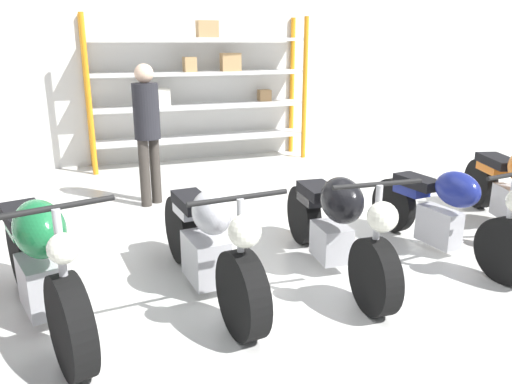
{
  "coord_description": "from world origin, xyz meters",
  "views": [
    {
      "loc": [
        -1.47,
        -3.66,
        1.99
      ],
      "look_at": [
        0.0,
        0.4,
        0.7
      ],
      "focal_mm": 35.0,
      "sensor_mm": 36.0,
      "label": 1
    }
  ],
  "objects_px": {
    "shelving_rack": "(201,87)",
    "person_browsing": "(147,123)",
    "motorcycle_black": "(336,224)",
    "motorcycle_green": "(41,263)",
    "motorcycle_blue": "(447,211)",
    "motorcycle_silver": "(208,244)"
  },
  "relations": [
    {
      "from": "person_browsing",
      "to": "motorcycle_silver",
      "type": "bearing_deg",
      "value": 147.59
    },
    {
      "from": "motorcycle_blue",
      "to": "person_browsing",
      "type": "relative_size",
      "value": 1.13
    },
    {
      "from": "motorcycle_green",
      "to": "person_browsing",
      "type": "bearing_deg",
      "value": 141.24
    },
    {
      "from": "shelving_rack",
      "to": "motorcycle_blue",
      "type": "distance_m",
      "value": 4.92
    },
    {
      "from": "person_browsing",
      "to": "motorcycle_green",
      "type": "bearing_deg",
      "value": 121.95
    },
    {
      "from": "motorcycle_black",
      "to": "person_browsing",
      "type": "bearing_deg",
      "value": -150.47
    },
    {
      "from": "motorcycle_green",
      "to": "person_browsing",
      "type": "xyz_separation_m",
      "value": [
        1.15,
        2.63,
        0.55
      ]
    },
    {
      "from": "motorcycle_green",
      "to": "motorcycle_silver",
      "type": "height_order",
      "value": "motorcycle_green"
    },
    {
      "from": "shelving_rack",
      "to": "person_browsing",
      "type": "bearing_deg",
      "value": -119.85
    },
    {
      "from": "shelving_rack",
      "to": "motorcycle_black",
      "type": "xyz_separation_m",
      "value": [
        0.03,
        -4.69,
        -0.82
      ]
    },
    {
      "from": "motorcycle_black",
      "to": "person_browsing",
      "type": "distance_m",
      "value": 2.93
    },
    {
      "from": "motorcycle_green",
      "to": "person_browsing",
      "type": "height_order",
      "value": "person_browsing"
    },
    {
      "from": "shelving_rack",
      "to": "person_browsing",
      "type": "height_order",
      "value": "shelving_rack"
    },
    {
      "from": "motorcycle_green",
      "to": "motorcycle_blue",
      "type": "bearing_deg",
      "value": 75.72
    },
    {
      "from": "motorcycle_blue",
      "to": "person_browsing",
      "type": "height_order",
      "value": "person_browsing"
    },
    {
      "from": "motorcycle_black",
      "to": "motorcycle_blue",
      "type": "xyz_separation_m",
      "value": [
        1.2,
        0.01,
        -0.01
      ]
    },
    {
      "from": "motorcycle_black",
      "to": "motorcycle_blue",
      "type": "distance_m",
      "value": 1.2
    },
    {
      "from": "motorcycle_black",
      "to": "person_browsing",
      "type": "xyz_separation_m",
      "value": [
        -1.24,
        2.59,
        0.58
      ]
    },
    {
      "from": "person_browsing",
      "to": "motorcycle_blue",
      "type": "bearing_deg",
      "value": -170.87
    },
    {
      "from": "motorcycle_green",
      "to": "motorcycle_blue",
      "type": "xyz_separation_m",
      "value": [
        3.6,
        0.05,
        -0.04
      ]
    },
    {
      "from": "motorcycle_black",
      "to": "shelving_rack",
      "type": "bearing_deg",
      "value": -175.68
    },
    {
      "from": "shelving_rack",
      "to": "person_browsing",
      "type": "distance_m",
      "value": 2.44
    }
  ]
}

